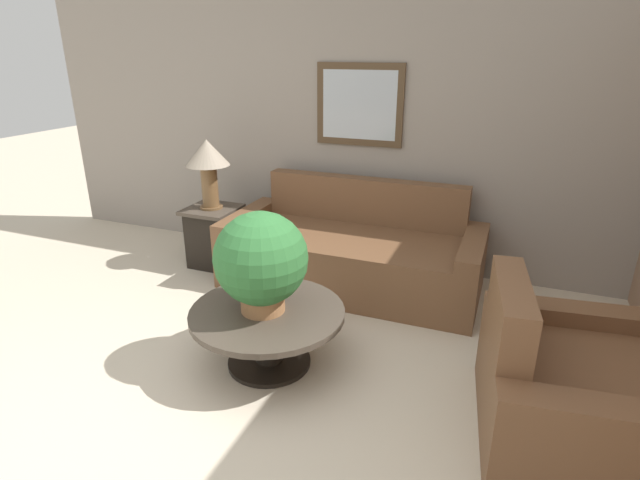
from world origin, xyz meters
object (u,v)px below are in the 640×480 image
at_px(coffee_table, 268,325).
at_px(side_table, 214,236).
at_px(couch_main, 352,253).
at_px(armchair, 572,393).
at_px(table_lamp, 208,160).
at_px(potted_plant_on_table, 261,261).

relative_size(coffee_table, side_table, 1.75).
xyz_separation_m(couch_main, side_table, (-1.38, -0.07, 0.00)).
distance_m(couch_main, side_table, 1.39).
xyz_separation_m(armchair, table_lamp, (-3.06, 1.32, 0.74)).
xyz_separation_m(armchair, potted_plant_on_table, (-1.83, 0.02, 0.46)).
distance_m(coffee_table, potted_plant_on_table, 0.46).
relative_size(side_table, table_lamp, 0.89).
bearing_deg(table_lamp, side_table, 0.00).
bearing_deg(side_table, couch_main, 2.93).
distance_m(armchair, coffee_table, 1.81).
height_order(couch_main, armchair, same).
distance_m(table_lamp, potted_plant_on_table, 1.82).
height_order(armchair, side_table, armchair).
xyz_separation_m(side_table, potted_plant_on_table, (1.23, -1.31, 0.46)).
xyz_separation_m(table_lamp, potted_plant_on_table, (1.23, -1.31, -0.28)).
bearing_deg(potted_plant_on_table, table_lamp, 133.26).
bearing_deg(couch_main, potted_plant_on_table, -96.37).
distance_m(couch_main, table_lamp, 1.57).
xyz_separation_m(side_table, table_lamp, (0.00, 0.00, 0.74)).
distance_m(armchair, table_lamp, 3.41).
bearing_deg(potted_plant_on_table, side_table, 133.26).
bearing_deg(armchair, coffee_table, 81.87).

